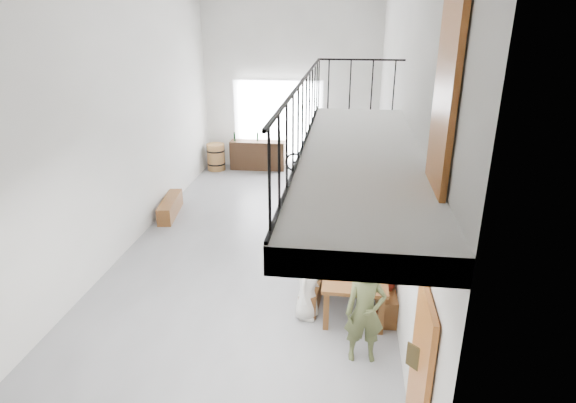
# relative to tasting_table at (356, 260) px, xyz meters

# --- Properties ---
(floor) EXTENTS (12.00, 12.00, 0.00)m
(floor) POSITION_rel_tasting_table_xyz_m (-2.06, 1.57, -0.71)
(floor) COLOR slate
(floor) RESTS_ON ground
(room_walls) EXTENTS (12.00, 12.00, 12.00)m
(room_walls) POSITION_rel_tasting_table_xyz_m (-2.06, 1.57, 2.85)
(room_walls) COLOR white
(room_walls) RESTS_ON ground
(gateway_portal) EXTENTS (2.80, 0.08, 2.80)m
(gateway_portal) POSITION_rel_tasting_table_xyz_m (-2.46, 7.51, 0.69)
(gateway_portal) COLOR white
(gateway_portal) RESTS_ON ground
(right_wall_decor) EXTENTS (0.07, 8.28, 5.07)m
(right_wall_decor) POSITION_rel_tasting_table_xyz_m (0.64, -0.30, 1.04)
(right_wall_decor) COLOR #AD591E
(right_wall_decor) RESTS_ON ground
(balcony) EXTENTS (1.52, 5.62, 4.00)m
(balcony) POSITION_rel_tasting_table_xyz_m (-0.09, -1.56, 2.26)
(balcony) COLOR white
(balcony) RESTS_ON ground
(tasting_table) EXTENTS (1.06, 2.51, 0.79)m
(tasting_table) POSITION_rel_tasting_table_xyz_m (0.00, 0.00, 0.00)
(tasting_table) COLOR brown
(tasting_table) RESTS_ON ground
(bench_inner) EXTENTS (0.43, 1.81, 0.41)m
(bench_inner) POSITION_rel_tasting_table_xyz_m (-0.70, 0.03, -0.50)
(bench_inner) COLOR brown
(bench_inner) RESTS_ON ground
(bench_wall) EXTENTS (0.35, 2.09, 0.48)m
(bench_wall) POSITION_rel_tasting_table_xyz_m (0.51, 0.05, -0.47)
(bench_wall) COLOR brown
(bench_wall) RESTS_ON ground
(tableware) EXTENTS (0.53, 1.19, 0.35)m
(tableware) POSITION_rel_tasting_table_xyz_m (-0.01, -0.08, 0.23)
(tableware) COLOR #10321A
(tableware) RESTS_ON tasting_table
(side_bench) EXTENTS (0.53, 1.54, 0.43)m
(side_bench) POSITION_rel_tasting_table_xyz_m (-4.56, 3.15, -0.49)
(side_bench) COLOR brown
(side_bench) RESTS_ON ground
(oak_barrel) EXTENTS (0.58, 0.58, 0.85)m
(oak_barrel) POSITION_rel_tasting_table_xyz_m (-4.41, 6.97, -0.28)
(oak_barrel) COLOR olive
(oak_barrel) RESTS_ON ground
(serving_counter) EXTENTS (1.76, 0.53, 0.92)m
(serving_counter) POSITION_rel_tasting_table_xyz_m (-3.09, 7.22, -0.24)
(serving_counter) COLOR #362010
(serving_counter) RESTS_ON ground
(counter_bottles) EXTENTS (1.51, 0.16, 0.28)m
(counter_bottles) POSITION_rel_tasting_table_xyz_m (-3.09, 7.21, 0.36)
(counter_bottles) COLOR #10321A
(counter_bottles) RESTS_ON serving_counter
(guest_left_a) EXTENTS (0.54, 0.69, 1.26)m
(guest_left_a) POSITION_rel_tasting_table_xyz_m (-0.78, -0.76, -0.08)
(guest_left_a) COLOR white
(guest_left_a) RESTS_ON ground
(guest_left_b) EXTENTS (0.38, 0.52, 1.33)m
(guest_left_b) POSITION_rel_tasting_table_xyz_m (-0.68, -0.08, -0.04)
(guest_left_b) COLOR teal
(guest_left_b) RESTS_ON ground
(guest_left_c) EXTENTS (0.48, 0.57, 1.03)m
(guest_left_c) POSITION_rel_tasting_table_xyz_m (-0.68, 0.40, -0.19)
(guest_left_c) COLOR white
(guest_left_c) RESTS_ON ground
(guest_left_d) EXTENTS (0.73, 0.96, 1.32)m
(guest_left_d) POSITION_rel_tasting_table_xyz_m (-0.80, 0.82, -0.04)
(guest_left_d) COLOR teal
(guest_left_d) RESTS_ON ground
(guest_right_a) EXTENTS (0.37, 0.71, 1.16)m
(guest_right_a) POSITION_rel_tasting_table_xyz_m (0.52, -0.45, -0.13)
(guest_right_a) COLOR red
(guest_right_a) RESTS_ON ground
(guest_right_b) EXTENTS (0.44, 0.98, 1.02)m
(guest_right_b) POSITION_rel_tasting_table_xyz_m (0.57, 0.11, -0.20)
(guest_right_b) COLOR black
(guest_right_b) RESTS_ON ground
(guest_right_c) EXTENTS (0.54, 0.71, 1.29)m
(guest_right_c) POSITION_rel_tasting_table_xyz_m (0.64, 0.74, -0.06)
(guest_right_c) COLOR white
(guest_right_c) RESTS_ON ground
(host_standing) EXTENTS (0.62, 0.44, 1.58)m
(host_standing) POSITION_rel_tasting_table_xyz_m (0.12, -1.69, 0.08)
(host_standing) COLOR #49512E
(host_standing) RESTS_ON ground
(potted_plant) EXTENTS (0.35, 0.30, 0.38)m
(potted_plant) POSITION_rel_tasting_table_xyz_m (0.39, 2.31, -0.52)
(potted_plant) COLOR #204B1B
(potted_plant) RESTS_ON ground
(bicycle_near) EXTENTS (1.93, 0.92, 0.97)m
(bicycle_near) POSITION_rel_tasting_table_xyz_m (-1.27, 6.97, -0.22)
(bicycle_near) COLOR black
(bicycle_near) RESTS_ON ground
(bicycle_far) EXTENTS (1.74, 0.85, 1.01)m
(bicycle_far) POSITION_rel_tasting_table_xyz_m (-0.88, 6.90, -0.20)
(bicycle_far) COLOR black
(bicycle_far) RESTS_ON ground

